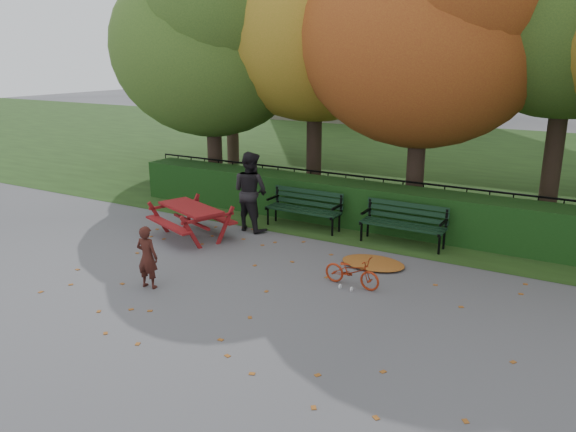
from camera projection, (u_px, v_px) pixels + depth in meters
The scene contains 15 objects.
ground at pixel (268, 294), 9.52m from camera, with size 90.00×90.00×0.00m, color slate.
grass_strip at pixel (465, 162), 21.15m from camera, with size 90.00×90.00×0.00m, color #1E3514.
hedge at pixel (370, 206), 13.12m from camera, with size 13.00×0.90×1.00m, color black.
iron_fence at pixel (383, 197), 13.77m from camera, with size 14.00×0.04×1.02m.
tree_a at pixel (214, 31), 15.40m from camera, with size 5.88×5.60×7.48m.
tree_c at pixel (437, 13), 12.73m from camera, with size 6.30×6.00×8.00m.
tree_f at pixel (233, 0), 19.05m from camera, with size 6.93×6.60×9.19m.
bench_left at pixel (305, 206), 13.08m from camera, with size 1.80×0.57×0.88m.
bench_right at pixel (404, 221), 11.92m from camera, with size 1.80×0.57×0.88m.
picnic_table at pixel (191, 213), 12.31m from camera, with size 2.05×1.86×0.82m.
leaf_pile at pixel (373, 263), 10.84m from camera, with size 1.25×0.86×0.09m, color brown.
leaf_scatter at pixel (277, 288), 9.77m from camera, with size 9.00×5.70×0.01m, color brown, non-canonical shape.
child at pixel (147, 257), 9.67m from camera, with size 0.41×0.27×1.12m, color #3D1913.
adult at pixel (250, 191), 12.78m from camera, with size 0.89×0.69×1.83m, color black.
bicycle at pixel (352, 271), 9.79m from camera, with size 0.37×1.05×0.55m, color #99270E.
Camera 1 is at (4.70, -7.42, 3.93)m, focal length 35.00 mm.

